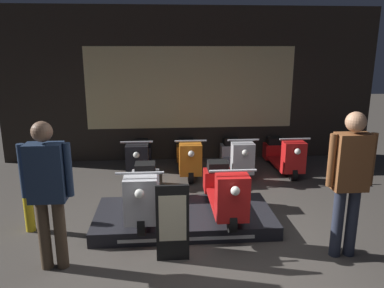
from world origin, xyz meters
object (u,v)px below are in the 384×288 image
(scooter_backrow_2, at_px, (236,156))
(person_left_browsing, at_px, (47,186))
(scooter_display_right, at_px, (224,190))
(price_sign_board, at_px, (173,223))
(scooter_backrow_0, at_px, (140,159))
(street_bollard, at_px, (28,199))
(scooter_backrow_3, at_px, (283,155))
(scooter_display_left, at_px, (143,193))
(person_right_browsing, at_px, (350,175))
(scooter_backrow_1, at_px, (188,157))

(scooter_backrow_2, distance_m, person_left_browsing, 4.15)
(scooter_display_right, bearing_deg, price_sign_board, -129.97)
(scooter_backrow_0, distance_m, person_left_browsing, 3.28)
(scooter_display_right, height_order, person_left_browsing, person_left_browsing)
(scooter_backrow_2, distance_m, street_bollard, 3.91)
(person_left_browsing, bearing_deg, scooter_backrow_3, 41.07)
(scooter_display_left, xyz_separation_m, scooter_backrow_0, (-0.19, 2.21, -0.18))
(scooter_backrow_0, distance_m, person_right_browsing, 4.09)
(person_left_browsing, bearing_deg, price_sign_board, 2.01)
(scooter_display_right, xyz_separation_m, scooter_backrow_0, (-1.28, 2.21, -0.18))
(scooter_backrow_2, distance_m, scooter_backrow_3, 0.94)
(scooter_display_right, xyz_separation_m, street_bollard, (-2.61, -0.01, -0.04))
(scooter_backrow_3, xyz_separation_m, price_sign_board, (-2.27, -3.08, 0.16))
(person_left_browsing, distance_m, person_right_browsing, 3.31)
(scooter_display_left, distance_m, scooter_display_right, 1.10)
(scooter_backrow_2, bearing_deg, scooter_backrow_3, 0.00)
(scooter_display_right, distance_m, person_left_browsing, 2.29)
(scooter_display_left, distance_m, scooter_backrow_1, 2.34)
(scooter_backrow_1, relative_size, scooter_backrow_2, 1.00)
(price_sign_board, height_order, street_bollard, price_sign_board)
(price_sign_board, bearing_deg, scooter_display_right, 50.03)
(person_left_browsing, bearing_deg, scooter_display_left, 43.95)
(scooter_backrow_3, height_order, person_left_browsing, person_left_browsing)
(street_bollard, bearing_deg, price_sign_board, -24.56)
(scooter_display_left, distance_m, scooter_backrow_0, 2.23)
(scooter_display_right, bearing_deg, scooter_display_left, 180.00)
(scooter_display_right, bearing_deg, scooter_backrow_0, 120.10)
(scooter_backrow_0, bearing_deg, scooter_display_right, -59.90)
(scooter_backrow_0, height_order, person_left_browsing, person_left_browsing)
(scooter_backrow_0, relative_size, person_right_browsing, 0.94)
(person_left_browsing, xyz_separation_m, price_sign_board, (1.32, 0.05, -0.50))
(scooter_backrow_0, distance_m, scooter_backrow_3, 2.83)
(scooter_display_right, relative_size, price_sign_board, 1.76)
(scooter_backrow_3, relative_size, person_left_browsing, 0.97)
(scooter_display_right, height_order, scooter_backrow_3, scooter_display_right)
(scooter_display_left, xyz_separation_m, scooter_backrow_2, (1.70, 2.21, -0.18))
(scooter_backrow_0, height_order, price_sign_board, price_sign_board)
(person_left_browsing, bearing_deg, scooter_backrow_1, 61.42)
(person_right_browsing, bearing_deg, scooter_display_left, 158.79)
(scooter_backrow_3, xyz_separation_m, person_left_browsing, (-3.59, -3.13, 0.65))
(person_left_browsing, height_order, price_sign_board, person_left_browsing)
(scooter_backrow_1, bearing_deg, person_left_browsing, -118.58)
(scooter_backrow_0, height_order, scooter_backrow_3, same)
(scooter_display_left, height_order, scooter_backrow_3, scooter_display_left)
(person_left_browsing, distance_m, price_sign_board, 1.41)
(scooter_backrow_1, relative_size, street_bollard, 1.77)
(scooter_backrow_1, bearing_deg, street_bollard, -135.58)
(scooter_backrow_3, bearing_deg, scooter_backrow_0, 180.00)
(scooter_backrow_2, height_order, price_sign_board, price_sign_board)
(scooter_display_left, height_order, scooter_display_right, same)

